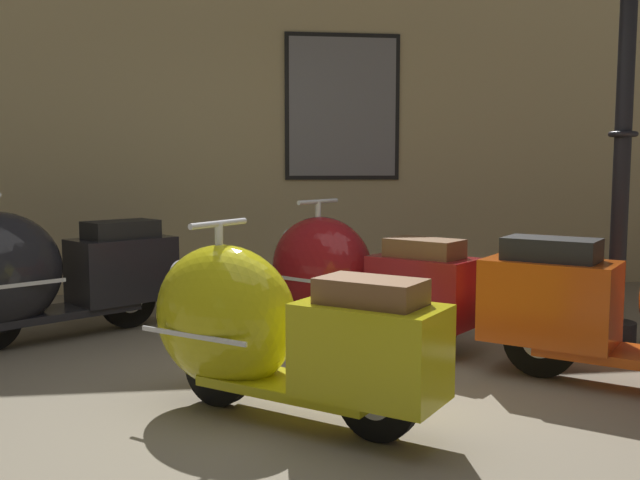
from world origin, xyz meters
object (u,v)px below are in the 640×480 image
object	(u,v)px
scooter_0	(37,274)
lamppost	(623,144)
scooter_1	(265,329)
scooter_2	(350,276)

from	to	relation	value
scooter_0	lamppost	bearing A→B (deg)	134.45
scooter_1	lamppost	size ratio (longest dim) A/B	0.56
scooter_0	scooter_1	distance (m)	2.24
scooter_2	lamppost	bearing A→B (deg)	-149.29
scooter_0	scooter_2	size ratio (longest dim) A/B	1.15
scooter_0	scooter_1	world-z (taller)	scooter_0
scooter_0	lamppost	world-z (taller)	lamppost
scooter_1	lamppost	xyz separation A→B (m)	(2.43, 1.02, 0.94)
scooter_0	scooter_1	xyz separation A→B (m)	(1.50, -1.66, -0.05)
scooter_0	lamppost	distance (m)	4.08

